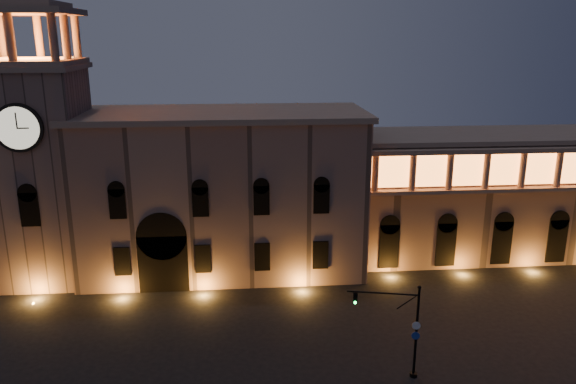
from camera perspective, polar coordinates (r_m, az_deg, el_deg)
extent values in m
plane|color=black|center=(45.15, -4.38, -18.53)|extent=(160.00, 160.00, 0.00)
cube|color=#866558|center=(61.72, -6.64, -0.24)|extent=(30.00, 12.00, 17.00)
cube|color=gray|center=(59.91, -6.90, 7.88)|extent=(30.80, 12.80, 0.60)
cube|color=black|center=(58.95, -12.49, -6.97)|extent=(5.00, 1.40, 6.00)
cylinder|color=black|center=(57.88, -12.66, -4.22)|extent=(5.00, 1.40, 5.00)
cube|color=orange|center=(58.84, -12.50, -7.22)|extent=(4.20, 0.20, 5.00)
cube|color=#866558|center=(63.51, -23.66, 1.31)|extent=(9.00, 9.00, 22.00)
cube|color=gray|center=(61.93, -24.82, 11.43)|extent=(9.80, 9.80, 0.50)
cylinder|color=black|center=(58.07, -25.74, 5.89)|extent=(4.60, 0.35, 4.60)
cylinder|color=beige|center=(57.94, -25.78, 5.86)|extent=(4.00, 0.12, 4.00)
cube|color=gray|center=(61.91, -24.87, 11.89)|extent=(9.40, 9.40, 0.50)
cube|color=orange|center=(61.89, -24.91, 12.17)|extent=(6.80, 6.80, 0.15)
cylinder|color=gray|center=(58.28, -26.40, 13.89)|extent=(0.76, 0.76, 4.20)
cylinder|color=gray|center=(57.05, -22.74, 14.29)|extent=(0.76, 0.76, 4.20)
cylinder|color=gray|center=(66.74, -27.17, 13.84)|extent=(0.76, 0.76, 4.20)
cylinder|color=gray|center=(65.44, -24.00, 14.20)|extent=(0.76, 0.76, 4.20)
cylinder|color=gray|center=(64.35, -20.70, 14.52)|extent=(0.76, 0.76, 4.20)
cylinder|color=gray|center=(60.69, -21.66, 14.41)|extent=(0.76, 0.76, 4.20)
cube|color=gray|center=(61.88, -25.40, 16.26)|extent=(9.80, 9.80, 0.60)
cube|color=gray|center=(61.91, -25.47, 16.81)|extent=(7.50, 7.50, 0.60)
cube|color=#816052|center=(71.53, 21.81, -0.30)|extent=(40.00, 10.00, 14.00)
cube|color=gray|center=(70.02, 22.41, 5.41)|extent=(40.60, 10.60, 0.50)
cube|color=gray|center=(66.28, 24.08, 0.30)|extent=(40.00, 1.20, 0.40)
cube|color=gray|center=(65.37, 24.50, 3.94)|extent=(40.00, 1.40, 0.50)
cube|color=orange|center=(66.25, 24.07, 2.26)|extent=(38.00, 0.15, 3.60)
cylinder|color=gray|center=(59.18, 8.86, 1.99)|extent=(0.70, 0.70, 4.00)
cylinder|color=gray|center=(60.25, 12.56, 2.04)|extent=(0.70, 0.70, 4.00)
cylinder|color=gray|center=(61.55, 16.12, 2.08)|extent=(0.70, 0.70, 4.00)
cylinder|color=gray|center=(63.09, 19.52, 2.12)|extent=(0.70, 0.70, 4.00)
cylinder|color=gray|center=(64.83, 22.75, 2.14)|extent=(0.70, 0.70, 4.00)
cylinder|color=gray|center=(66.77, 25.79, 2.16)|extent=(0.70, 0.70, 4.00)
cylinder|color=black|center=(44.57, 12.90, -13.84)|extent=(0.21, 0.21, 7.38)
cylinder|color=black|center=(46.39, 12.62, -17.64)|extent=(0.59, 0.59, 0.32)
sphere|color=black|center=(42.84, 13.21, -9.41)|extent=(0.30, 0.30, 0.30)
cylinder|color=black|center=(42.91, 9.60, -10.09)|extent=(5.18, 1.25, 0.13)
cube|color=black|center=(43.09, 6.86, -10.64)|extent=(0.37, 0.36, 0.90)
cylinder|color=#0CE53F|center=(43.07, 6.84, -11.09)|extent=(0.20, 0.12, 0.19)
cylinder|color=silver|center=(44.08, 12.90, -13.09)|extent=(0.63, 0.18, 0.63)
cylinder|color=navy|center=(44.48, 12.83, -14.05)|extent=(0.63, 0.18, 0.63)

